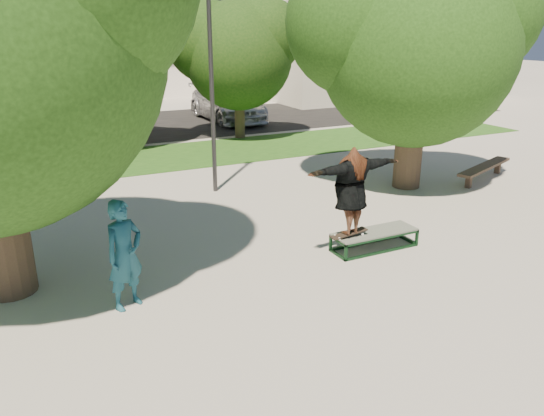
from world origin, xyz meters
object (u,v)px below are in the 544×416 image
car_silver_b (227,103)px  grind_box (374,240)px  bystander (125,255)px  tree_right (414,35)px  lamppost (211,74)px  bench (485,168)px  car_grey (76,122)px  car_dark (104,121)px  car_silver_a (10,116)px

car_silver_b → grind_box: bearing=-102.1°
bystander → tree_right: bearing=-4.0°
lamppost → bystander: bearing=-123.0°
bench → car_grey: car_grey is taller
grind_box → car_grey: 14.63m
car_grey → bystander: bearing=-103.7°
bench → car_silver_b: size_ratio=0.51×
lamppost → car_grey: size_ratio=1.16×
car_dark → car_silver_b: 6.58m
car_grey → bench: bearing=-58.2°
bench → lamppost: bearing=140.6°
grind_box → car_grey: bearing=105.9°
bystander → car_silver_a: (-1.32, 16.55, -0.11)m
grind_box → car_silver_b: car_silver_b is taller
lamppost → bystander: size_ratio=3.38×
tree_right → bench: size_ratio=2.27×
tree_right → car_grey: tree_right is taller
car_dark → grind_box: bearing=-88.6°
bench → car_grey: bearing=110.4°
lamppost → bench: bearing=-18.4°
car_grey → car_dark: bearing=-28.1°
grind_box → bystander: bearing=-178.2°
lamppost → grind_box: (1.50, -5.22, -2.96)m
lamppost → car_grey: (-2.51, 8.83, -2.42)m
grind_box → tree_right: bearing=44.1°
tree_right → car_silver_b: (-0.26, 12.73, -3.28)m
bystander → car_silver_a: size_ratio=0.39×
bench → car_silver_a: (-12.32, 13.65, 0.42)m
lamppost → bench: (7.50, -2.49, -2.78)m
tree_right → grind_box: size_ratio=3.62×
grind_box → car_dark: size_ratio=0.39×
bystander → car_dark: size_ratio=0.39×
lamppost → car_silver_a: bearing=113.4°
grind_box → car_grey: car_grey is taller
bystander → car_silver_b: (8.15, 16.21, -0.09)m
lamppost → car_dark: size_ratio=1.32×
lamppost → grind_box: 6.19m
grind_box → bystander: size_ratio=0.99×
car_silver_a → car_dark: 4.25m
tree_right → car_silver_a: 16.63m
car_silver_a → car_grey: bearing=-37.0°
bench → car_silver_b: 13.62m
grind_box → bench: 6.60m
grind_box → lamppost: bearing=106.0°
car_dark → car_grey: size_ratio=0.88×
tree_right → car_dark: tree_right is taller
grind_box → car_silver_b: bearing=78.9°
lamppost → car_silver_b: size_ratio=1.09×
bench → car_silver_a: size_ratio=0.61×
car_grey → car_silver_b: (7.16, 1.99, 0.08)m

